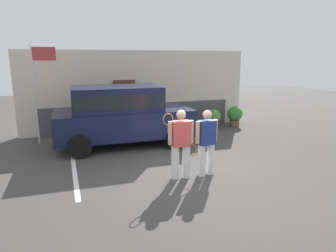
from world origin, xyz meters
TOP-DOWN VIEW (x-y plane):
  - ground_plane at (0.00, 0.00)m, footprint 40.00×40.00m
  - parking_stripe_0 at (-2.90, 1.50)m, footprint 0.12×4.40m
  - house_frontage at (-0.01, 5.53)m, footprint 9.51×0.40m
  - parked_suv at (-1.22, 3.21)m, footprint 4.63×2.23m
  - tennis_player_man at (-0.37, -0.17)m, footprint 0.78×0.30m
  - tennis_player_woman at (0.32, -0.17)m, footprint 0.89×0.32m
  - potted_plant_by_porch at (3.01, 4.54)m, footprint 0.63×0.63m
  - potted_plant_secondary at (4.09, 4.62)m, footprint 0.67×0.67m
  - flag_pole at (-3.77, 4.45)m, footprint 0.80×0.06m

SIDE VIEW (x-z plane):
  - ground_plane at x=0.00m, z-range 0.00..0.00m
  - parking_stripe_0 at x=-2.90m, z-range 0.00..0.01m
  - potted_plant_by_porch at x=3.01m, z-range 0.05..0.87m
  - potted_plant_secondary at x=4.09m, z-range 0.05..0.94m
  - tennis_player_woman at x=0.32m, z-range 0.03..1.74m
  - tennis_player_man at x=-0.37m, z-range 0.04..1.79m
  - parked_suv at x=-1.22m, z-range 0.12..2.17m
  - house_frontage at x=-0.01m, z-range -0.10..3.17m
  - flag_pole at x=-3.77m, z-range 0.63..4.01m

